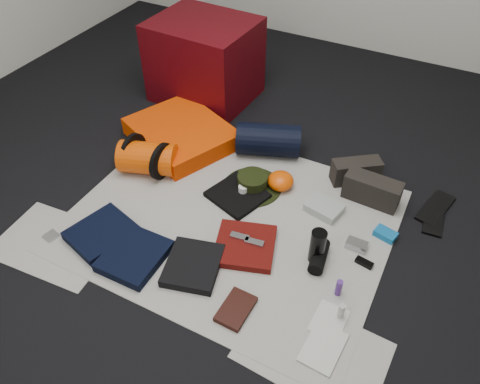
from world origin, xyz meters
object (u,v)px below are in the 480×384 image
at_px(red_cabinet, 205,60).
at_px(stuff_sack, 148,158).
at_px(compact_camera, 356,245).
at_px(sleeping_pad, 181,133).
at_px(paperback_book, 236,309).
at_px(water_bottle, 317,246).
at_px(navy_duffel, 268,140).

distance_m(red_cabinet, stuff_sack, 0.91).
bearing_deg(compact_camera, sleeping_pad, 164.73).
bearing_deg(sleeping_pad, paperback_book, -46.99).
relative_size(water_bottle, paperback_book, 1.00).
distance_m(red_cabinet, paperback_book, 1.83).
relative_size(water_bottle, compact_camera, 1.87).
xyz_separation_m(water_bottle, paperback_book, (-0.21, -0.43, -0.08)).
relative_size(red_cabinet, water_bottle, 3.48).
xyz_separation_m(red_cabinet, sleeping_pad, (0.14, -0.55, -0.21)).
relative_size(sleeping_pad, water_bottle, 3.26).
relative_size(navy_duffel, water_bottle, 2.01).
height_order(stuff_sack, paperback_book, stuff_sack).
bearing_deg(navy_duffel, sleeping_pad, 173.16).
distance_m(water_bottle, paperback_book, 0.49).
bearing_deg(compact_camera, navy_duffel, 145.92).
relative_size(navy_duffel, paperback_book, 2.01).
relative_size(red_cabinet, sleeping_pad, 1.07).
distance_m(compact_camera, paperback_book, 0.69).
xyz_separation_m(stuff_sack, navy_duffel, (0.54, 0.47, 0.00)).
height_order(sleeping_pad, water_bottle, water_bottle).
bearing_deg(stuff_sack, water_bottle, -9.14).
distance_m(sleeping_pad, paperback_book, 1.29).
height_order(red_cabinet, water_bottle, red_cabinet).
bearing_deg(sleeping_pad, compact_camera, -15.87).
bearing_deg(water_bottle, red_cabinet, 139.19).
xyz_separation_m(stuff_sack, paperback_book, (0.89, -0.61, -0.08)).
bearing_deg(paperback_book, sleeping_pad, 134.62).
height_order(navy_duffel, paperback_book, navy_duffel).
bearing_deg(paperback_book, red_cabinet, 126.01).
bearing_deg(paperback_book, water_bottle, 65.99).
height_order(red_cabinet, sleeping_pad, red_cabinet).
height_order(red_cabinet, paperback_book, red_cabinet).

